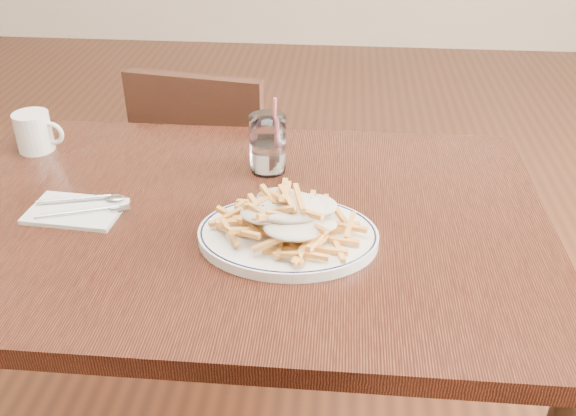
# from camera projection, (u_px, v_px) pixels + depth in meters

# --- Properties ---
(table) EXTENTS (1.20, 0.80, 0.75)m
(table) POSITION_uv_depth(u_px,v_px,m) (239.00, 246.00, 1.29)
(table) COLOR black
(table) RESTS_ON ground
(chair_far) EXTENTS (0.44, 0.44, 0.83)m
(chair_far) POSITION_uv_depth(u_px,v_px,m) (212.00, 179.00, 1.94)
(chair_far) COLOR black
(chair_far) RESTS_ON ground
(fries_plate) EXTENTS (0.37, 0.33, 0.02)m
(fries_plate) POSITION_uv_depth(u_px,v_px,m) (288.00, 236.00, 1.16)
(fries_plate) COLOR white
(fries_plate) RESTS_ON table
(loaded_fries) EXTENTS (0.28, 0.25, 0.07)m
(loaded_fries) POSITION_uv_depth(u_px,v_px,m) (288.00, 213.00, 1.13)
(loaded_fries) COLOR gold
(loaded_fries) RESTS_ON fries_plate
(napkin) EXTENTS (0.19, 0.13, 0.01)m
(napkin) POSITION_uv_depth(u_px,v_px,m) (75.00, 211.00, 1.24)
(napkin) COLOR silver
(napkin) RESTS_ON table
(cutlery) EXTENTS (0.20, 0.12, 0.01)m
(cutlery) POSITION_uv_depth(u_px,v_px,m) (76.00, 206.00, 1.24)
(cutlery) COLOR silver
(cutlery) RESTS_ON napkin
(water_glass) EXTENTS (0.08, 0.08, 0.17)m
(water_glass) POSITION_uv_depth(u_px,v_px,m) (268.00, 147.00, 1.37)
(water_glass) COLOR white
(water_glass) RESTS_ON table
(coffee_mug) EXTENTS (0.11, 0.08, 0.09)m
(coffee_mug) POSITION_uv_depth(u_px,v_px,m) (35.00, 132.00, 1.46)
(coffee_mug) COLOR white
(coffee_mug) RESTS_ON table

